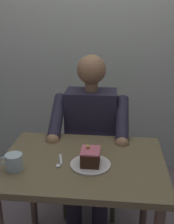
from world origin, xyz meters
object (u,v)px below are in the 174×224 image
Objects in this scene: dining_table at (83,176)px; dessert_spoon at (59,163)px; seated_person at (90,139)px; cake_slice at (90,157)px; coffee_cup at (14,162)px; chair at (92,146)px.

dining_table is 6.35× the size of dessert_spoon.
seated_person is at bearing -103.77° from dessert_spoon.
cake_slice reaches higher than dessert_spoon.
dessert_spoon is at bearing -159.03° from coffee_cup.
seated_person is 9.85× the size of coffee_cup.
cake_slice is (-0.05, 0.05, 0.16)m from dining_table.
cake_slice is at bearing 95.51° from seated_person.
cake_slice is at bearing 94.10° from chair.
dining_table is 0.40m from coffee_cup.
dining_table is 0.17m from dessert_spoon.
seated_person is 0.69m from coffee_cup.
dessert_spoon is at bearing -1.49° from cake_slice.
dessert_spoon is (0.12, 0.04, 0.11)m from dining_table.
chair is 7.60× the size of cake_slice.
dessert_spoon is (0.17, -0.00, -0.05)m from cake_slice.
cake_slice is 0.18m from dessert_spoon.
coffee_cup is at bearing 20.97° from dessert_spoon.
dining_table is 0.74× the size of seated_person.
chair is 7.21× the size of coffee_cup.
seated_person is (-0.00, -0.45, 0.02)m from dining_table.
seated_person is 0.52m from cake_slice.
seated_person is 0.52m from dessert_spoon.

